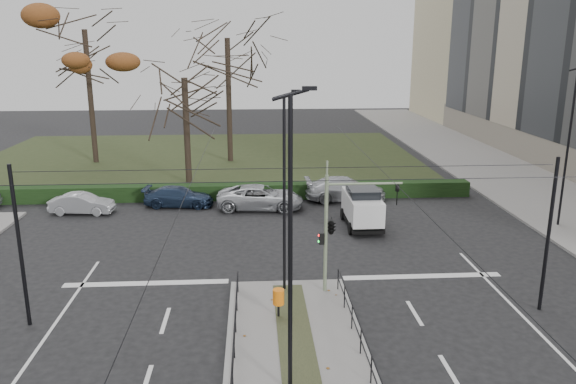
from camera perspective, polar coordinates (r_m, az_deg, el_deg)
name	(u,v)px	position (r m, az deg, el deg)	size (l,w,h in m)	color
ground	(296,344)	(19.85, 0.78, -15.21)	(140.00, 140.00, 0.00)	black
sidewalk_east	(516,181)	(44.74, 22.11, 1.05)	(8.00, 90.00, 0.14)	slate
park	(201,158)	(50.32, -8.87, 3.40)	(38.00, 26.00, 0.10)	#263018
hedge	(182,192)	(37.24, -10.67, -0.05)	(38.00, 1.00, 1.00)	black
median_railing	(302,361)	(17.13, 1.48, -16.75)	(4.14, 13.24, 0.92)	black
catenary	(292,234)	(19.89, 0.46, -4.29)	(20.00, 34.00, 6.00)	black
traffic_light	(333,225)	(22.40, 4.60, -3.32)	(3.31, 1.86, 4.86)	gray
litter_bin	(278,297)	(20.98, -0.98, -10.65)	(0.42, 0.42, 1.08)	black
streetlamp_median_near	(291,247)	(15.28, 0.31, -5.64)	(0.73, 0.15, 8.77)	black
streetlamp_median_far	(285,192)	(22.08, -0.34, -0.03)	(0.68, 0.14, 8.12)	black
streetlamp_sidewalk	(568,146)	(33.83, 26.60, 4.21)	(0.73, 0.15, 8.75)	black
parked_car_second	(82,204)	(35.86, -20.19, -1.11)	(1.31, 3.75, 1.24)	#B0B3B8
parked_car_third	(179,197)	(35.81, -11.03, -0.46)	(1.75, 4.31, 1.25)	#1F2E49
parked_car_fourth	(260,197)	(34.64, -2.83, -0.54)	(2.44, 5.29, 1.47)	#B0B3B8
white_van	(362,206)	(31.45, 7.54, -1.42)	(1.92, 4.11, 2.25)	silver
rust_tree	(84,29)	(49.79, -19.99, 15.26)	(9.14, 9.14, 14.33)	black
bare_tree_center	(227,47)	(47.76, -6.17, 14.42)	(8.35, 8.35, 13.60)	black
bare_tree_near	(185,86)	(40.23, -10.46, 10.57)	(7.06, 7.06, 9.99)	black
parked_car_fifth	(345,189)	(36.69, 5.85, 0.33)	(2.13, 5.24, 1.52)	#B0B3B8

